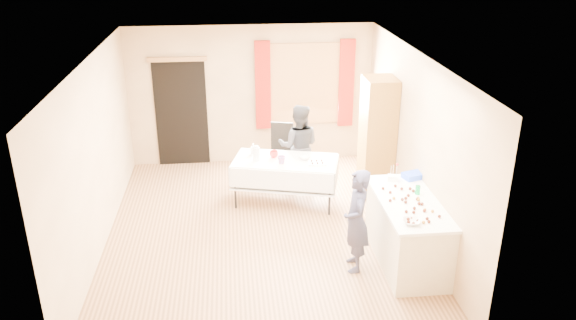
{
  "coord_description": "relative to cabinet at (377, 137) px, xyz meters",
  "views": [
    {
      "loc": [
        -0.39,
        -7.35,
        4.2
      ],
      "look_at": [
        0.4,
        0.0,
        1.12
      ],
      "focal_mm": 35.0,
      "sensor_mm": 36.0,
      "label": 1
    }
  ],
  "objects": [
    {
      "name": "cake_balls",
      "position": [
        -0.14,
        -2.3,
        -0.07
      ],
      "size": [
        0.52,
        1.09,
        0.04
      ],
      "color": "#3F2314",
      "rests_on": "counter"
    },
    {
      "name": "door_lintel",
      "position": [
        -3.29,
        1.61,
        1.02
      ],
      "size": [
        1.05,
        0.06,
        0.08
      ],
      "primitive_type": "cube",
      "color": "olive",
      "rests_on": "wall_back"
    },
    {
      "name": "chair",
      "position": [
        -1.52,
        0.83,
        -0.71
      ],
      "size": [
        0.49,
        0.49,
        0.98
      ],
      "rotation": [
        0.0,
        0.0,
        -0.25
      ],
      "color": "black",
      "rests_on": "floor"
    },
    {
      "name": "blue_basket",
      "position": [
        0.16,
        -1.45,
        -0.05
      ],
      "size": [
        0.35,
        0.28,
        0.08
      ],
      "primitive_type": "cube",
      "rotation": [
        0.0,
        0.0,
        0.31
      ],
      "color": "blue",
      "rests_on": "counter"
    },
    {
      "name": "doorway",
      "position": [
        -3.29,
        1.64,
        0.0
      ],
      "size": [
        0.95,
        0.04,
        2.0
      ],
      "primitive_type": "cube",
      "color": "black",
      "rests_on": "floor"
    },
    {
      "name": "window_pane",
      "position": [
        -0.99,
        1.62,
        0.5
      ],
      "size": [
        1.2,
        0.02,
        1.4
      ],
      "primitive_type": "cube",
      "color": "white",
      "rests_on": "wall_back"
    },
    {
      "name": "wall_left",
      "position": [
        -4.25,
        -1.09,
        0.3
      ],
      "size": [
        0.02,
        5.5,
        2.6
      ],
      "primitive_type": "cube",
      "color": "tan",
      "rests_on": "floor"
    },
    {
      "name": "ceiling",
      "position": [
        -1.99,
        -1.09,
        1.61
      ],
      "size": [
        4.5,
        5.5,
        0.02
      ],
      "primitive_type": "cube",
      "color": "white",
      "rests_on": "floor"
    },
    {
      "name": "foam_block",
      "position": [
        -0.15,
        -1.5,
        -0.05
      ],
      "size": [
        0.17,
        0.14,
        0.08
      ],
      "primitive_type": "cube",
      "rotation": [
        0.0,
        0.0,
        -0.29
      ],
      "color": "white",
      "rests_on": "counter"
    },
    {
      "name": "counter",
      "position": [
        -0.1,
        -2.13,
        -0.55
      ],
      "size": [
        0.8,
        1.68,
        0.91
      ],
      "color": "beige",
      "rests_on": "floor"
    },
    {
      "name": "party_table",
      "position": [
        -1.54,
        -0.2,
        -0.55
      ],
      "size": [
        1.83,
        1.25,
        0.75
      ],
      "rotation": [
        0.0,
        0.0,
        -0.26
      ],
      "color": "black",
      "rests_on": "floor"
    },
    {
      "name": "woman",
      "position": [
        -1.25,
        0.42,
        -0.26
      ],
      "size": [
        0.93,
        0.83,
        1.47
      ],
      "primitive_type": "imported",
      "rotation": [
        0.0,
        0.0,
        2.94
      ],
      "color": "black",
      "rests_on": "floor"
    },
    {
      "name": "girl",
      "position": [
        -0.83,
        -2.21,
        -0.3
      ],
      "size": [
        0.55,
        0.39,
        1.4
      ],
      "primitive_type": "imported",
      "rotation": [
        0.0,
        0.0,
        -1.62
      ],
      "color": "#272845",
      "rests_on": "floor"
    },
    {
      "name": "soda_can",
      "position": [
        0.05,
        -1.95,
        -0.03
      ],
      "size": [
        0.08,
        0.08,
        0.12
      ],
      "primitive_type": "cylinder",
      "rotation": [
        0.0,
        0.0,
        0.31
      ],
      "color": "#07993F",
      "rests_on": "counter"
    },
    {
      "name": "window_frame",
      "position": [
        -0.99,
        1.63,
        0.5
      ],
      "size": [
        1.32,
        0.06,
        1.52
      ],
      "primitive_type": "cube",
      "color": "olive",
      "rests_on": "wall_back"
    },
    {
      "name": "wall_back",
      "position": [
        -1.99,
        1.67,
        0.3
      ],
      "size": [
        4.5,
        0.02,
        2.6
      ],
      "primitive_type": "cube",
      "color": "tan",
      "rests_on": "floor"
    },
    {
      "name": "wall_right",
      "position": [
        0.27,
        -1.09,
        0.3
      ],
      "size": [
        0.02,
        5.5,
        2.6
      ],
      "primitive_type": "cube",
      "color": "tan",
      "rests_on": "floor"
    },
    {
      "name": "bottle",
      "position": [
        -2.03,
        0.12,
        -0.16
      ],
      "size": [
        0.13,
        0.13,
        0.18
      ],
      "primitive_type": "imported",
      "rotation": [
        0.0,
        0.0,
        -0.35
      ],
      "color": "white",
      "rests_on": "party_table"
    },
    {
      "name": "cup_rainbow",
      "position": [
        -1.61,
        -0.33,
        -0.19
      ],
      "size": [
        0.19,
        0.19,
        0.12
      ],
      "primitive_type": "imported",
      "rotation": [
        0.0,
        0.0,
        -0.25
      ],
      "color": "red",
      "rests_on": "party_table"
    },
    {
      "name": "curtain_left",
      "position": [
        -1.77,
        1.58,
        0.5
      ],
      "size": [
        0.28,
        0.06,
        1.65
      ],
      "primitive_type": "cube",
      "color": "maroon",
      "rests_on": "wall_back"
    },
    {
      "name": "cup_red",
      "position": [
        -1.71,
        -0.07,
        -0.19
      ],
      "size": [
        0.26,
        0.26,
        0.11
      ],
      "primitive_type": "imported",
      "rotation": [
        0.0,
        0.0,
        -0.56
      ],
      "color": "red",
      "rests_on": "party_table"
    },
    {
      "name": "cabinet",
      "position": [
        0.0,
        0.0,
        0.0
      ],
      "size": [
        0.5,
        0.6,
        2.0
      ],
      "primitive_type": "cube",
      "color": "brown",
      "rests_on": "floor"
    },
    {
      "name": "pastry_tray",
      "position": [
        -1.06,
        -0.42,
        -0.24
      ],
      "size": [
        0.29,
        0.21,
        0.02
      ],
      "primitive_type": "cube",
      "rotation": [
        0.0,
        0.0,
        -0.05
      ],
      "color": "white",
      "rests_on": "party_table"
    },
    {
      "name": "mixing_bowl",
      "position": [
        -0.28,
        -2.72,
        -0.06
      ],
      "size": [
        0.32,
        0.32,
        0.05
      ],
      "primitive_type": "imported",
      "rotation": [
        0.0,
        0.0,
        -0.28
      ],
      "color": "white",
      "rests_on": "counter"
    },
    {
      "name": "curtain_right",
      "position": [
        -0.21,
        1.58,
        0.5
      ],
      "size": [
        0.28,
        0.06,
        1.65
      ],
      "primitive_type": "cube",
      "color": "maroon",
      "rests_on": "wall_back"
    },
    {
      "name": "pitcher",
      "position": [
        -2.0,
        -0.17,
        -0.14
      ],
      "size": [
        0.15,
        0.15,
        0.22
      ],
      "primitive_type": "cylinder",
      "rotation": [
        0.0,
        0.0,
        -0.53
      ],
      "color": "silver",
      "rests_on": "party_table"
    },
    {
      "name": "floor",
      "position": [
        -1.99,
        -1.09,
        -1.01
      ],
      "size": [
        4.5,
        5.5,
        0.02
      ],
      "primitive_type": "cube",
      "color": "#9E7047",
      "rests_on": "ground"
    },
    {
      "name": "small_bowl",
      "position": [
        -1.23,
        -0.2,
        -0.22
      ],
      "size": [
        0.35,
        0.35,
        0.06
      ],
      "primitive_type": "imported",
      "rotation": [
        0.0,
        0.0,
        -0.58
      ],
      "color": "white",
      "rests_on": "party_table"
    },
    {
      "name": "wall_front",
      "position": [
        -1.99,
        -3.85,
        0.3
      ],
      "size": [
        4.5,
        0.02,
        2.6
      ],
      "primitive_type": "cube",
      "color": "tan",
      "rests_on": "floor"
    }
  ]
}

